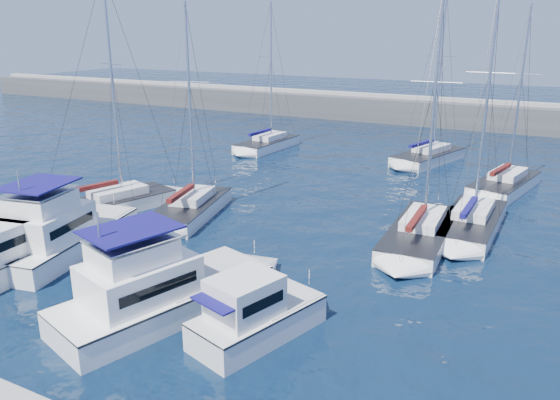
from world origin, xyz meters
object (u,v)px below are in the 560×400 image
at_px(sailboat_mid_a, 113,203).
at_px(sailboat_mid_e, 471,223).
at_px(motor_yacht_stbd_inner, 156,292).
at_px(motor_yacht_stbd_outer, 254,316).
at_px(sailboat_back_b, 428,156).
at_px(motor_yacht_port_outer, 5,259).
at_px(sailboat_back_c, 505,184).
at_px(sailboat_mid_b, 190,208).
at_px(sailboat_mid_d, 421,233).
at_px(motor_yacht_port_inner, 57,234).
at_px(sailboat_back_a, 267,144).

relative_size(sailboat_mid_a, sailboat_mid_e, 1.03).
relative_size(motor_yacht_stbd_inner, motor_yacht_stbd_outer, 1.67).
relative_size(motor_yacht_stbd_outer, sailboat_back_b, 0.40).
xyz_separation_m(motor_yacht_port_outer, sailboat_back_c, (20.47, 27.52, -0.43)).
distance_m(sailboat_mid_b, sailboat_back_b, 24.82).
bearing_deg(sailboat_mid_d, sailboat_mid_a, -170.64).
distance_m(motor_yacht_stbd_inner, sailboat_back_b, 34.11).
relative_size(sailboat_mid_a, sailboat_back_c, 1.12).
distance_m(sailboat_mid_d, sailboat_mid_e, 3.90).
bearing_deg(sailboat_mid_a, motor_yacht_stbd_outer, -11.39).
relative_size(motor_yacht_port_inner, sailboat_mid_d, 0.68).
distance_m(sailboat_mid_a, sailboat_back_a, 22.20).
distance_m(motor_yacht_port_outer, sailboat_mid_a, 10.55).
relative_size(motor_yacht_stbd_inner, sailboat_back_c, 0.74).
bearing_deg(motor_yacht_stbd_outer, sailboat_back_a, 134.93).
distance_m(motor_yacht_port_outer, sailboat_back_c, 34.30).
bearing_deg(motor_yacht_stbd_inner, motor_yacht_stbd_outer, 22.79).
xyz_separation_m(sailboat_mid_d, sailboat_back_b, (-4.09, 20.00, 0.01)).
bearing_deg(sailboat_mid_e, sailboat_mid_a, -160.91).
height_order(motor_yacht_port_inner, sailboat_back_c, sailboat_back_c).
height_order(motor_yacht_port_outer, sailboat_back_c, sailboat_back_c).
bearing_deg(sailboat_back_b, motor_yacht_stbd_outer, -71.91).
height_order(motor_yacht_port_inner, sailboat_mid_e, sailboat_mid_e).
height_order(motor_yacht_stbd_outer, sailboat_back_a, sailboat_back_a).
xyz_separation_m(motor_yacht_port_outer, sailboat_back_b, (13.16, 34.23, -0.42)).
distance_m(sailboat_mid_b, sailboat_back_c, 23.80).
distance_m(motor_yacht_port_outer, motor_yacht_stbd_outer, 13.83).
bearing_deg(sailboat_mid_d, motor_yacht_stbd_outer, -106.46).
height_order(motor_yacht_port_inner, sailboat_mid_d, sailboat_mid_d).
height_order(motor_yacht_port_outer, sailboat_mid_b, sailboat_mid_b).
bearing_deg(motor_yacht_port_outer, sailboat_mid_b, 74.81).
height_order(motor_yacht_port_outer, motor_yacht_port_inner, motor_yacht_port_inner).
relative_size(sailboat_mid_e, sailboat_back_b, 0.99).
height_order(sailboat_mid_d, sailboat_back_a, sailboat_back_a).
bearing_deg(sailboat_mid_e, motor_yacht_port_outer, -137.20).
bearing_deg(sailboat_back_b, sailboat_mid_a, -106.44).
bearing_deg(sailboat_back_c, sailboat_mid_b, -126.23).
bearing_deg(sailboat_back_b, motor_yacht_port_inner, -96.05).
relative_size(motor_yacht_port_outer, sailboat_back_a, 0.48).
distance_m(motor_yacht_port_inner, motor_yacht_stbd_outer, 14.04).
bearing_deg(motor_yacht_stbd_inner, sailboat_mid_b, 137.62).
bearing_deg(sailboat_mid_a, sailboat_back_b, 74.86).
bearing_deg(motor_yacht_stbd_outer, motor_yacht_port_inner, -172.89).
relative_size(sailboat_mid_d, sailboat_mid_e, 0.96).
height_order(sailboat_mid_b, sailboat_back_c, sailboat_back_c).
distance_m(sailboat_mid_a, sailboat_mid_b, 5.57).
xyz_separation_m(sailboat_mid_a, sailboat_mid_e, (22.30, 7.18, -0.01)).
distance_m(motor_yacht_port_inner, sailboat_back_c, 31.78).
bearing_deg(sailboat_mid_b, motor_yacht_stbd_inner, -73.22).
relative_size(sailboat_mid_b, sailboat_back_b, 0.91).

